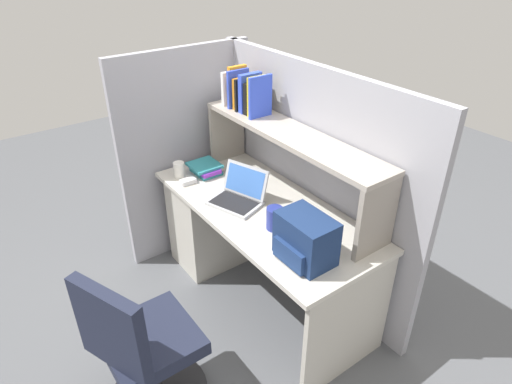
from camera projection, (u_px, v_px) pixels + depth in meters
name	position (u px, v px, depth m)	size (l,w,h in m)	color
ground_plane	(262.00, 294.00, 3.11)	(8.00, 8.00, 0.00)	#595B60
desk	(230.00, 221.00, 3.18)	(1.60, 0.70, 0.73)	beige
cubicle_partition_rear	(309.00, 182.00, 2.91)	(1.84, 0.05, 1.55)	#9E9EA8
cubicle_partition_left	(189.00, 154.00, 3.28)	(0.05, 1.06, 1.55)	#9E9EA8
overhead_hutch	(289.00, 146.00, 2.66)	(1.44, 0.28, 0.45)	gray
reference_books_on_shelf	(247.00, 92.00, 2.87)	(0.34, 0.18, 0.26)	white
laptop	(239.00, 195.00, 2.76)	(0.38, 0.35, 0.22)	#B7BABF
backpack	(305.00, 239.00, 2.24)	(0.30, 0.22, 0.25)	navy
computer_mouse	(188.00, 181.00, 2.98)	(0.06, 0.10, 0.03)	silver
paper_cup	(179.00, 170.00, 3.04)	(0.08, 0.08, 0.11)	white
snack_canister	(275.00, 218.00, 2.51)	(0.10, 0.10, 0.13)	navy
desk_book_stack	(205.00, 168.00, 3.10)	(0.23, 0.20, 0.07)	teal
office_chair	(144.00, 355.00, 2.18)	(0.53, 0.55, 0.93)	black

